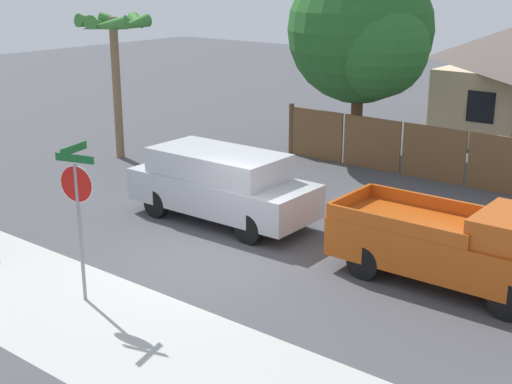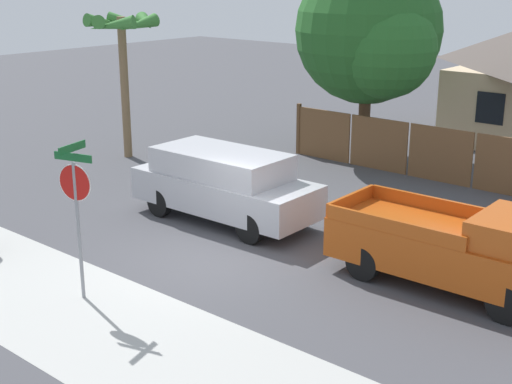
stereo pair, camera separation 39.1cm
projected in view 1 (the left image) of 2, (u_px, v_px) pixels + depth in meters
ground_plane at (214, 259)px, 15.93m from camera, size 80.00×80.00×0.00m
sidewalk_strip at (85, 317)px, 13.25m from camera, size 36.00×3.20×0.01m
wooden_fence at (467, 159)px, 21.04m from camera, size 12.98×0.12×1.77m
oak_tree at (364, 34)px, 23.37m from camera, size 5.10×4.86×6.71m
palm_tree at (114, 36)px, 23.34m from camera, size 2.40×2.60×4.83m
red_suv at (221, 183)px, 18.11m from camera, size 5.00×2.03×1.82m
orange_pickup at (460, 246)px, 14.32m from camera, size 4.89×2.02×1.75m
stop_sign at (78, 198)px, 13.33m from camera, size 0.82×0.74×3.11m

